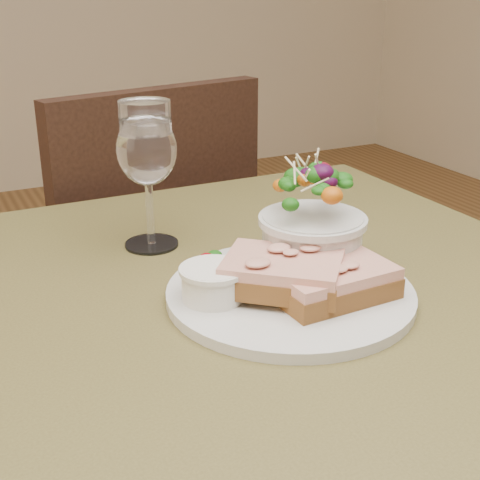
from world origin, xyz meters
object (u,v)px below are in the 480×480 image
cafe_table (251,368)px  wine_glass (147,154)px  sandwich_back (283,273)px  salad_bowl (313,217)px  ramekin (213,281)px  dinner_plate (290,293)px  sandwich_front (329,279)px  chair_far (128,354)px

cafe_table → wine_glass: wine_glass is taller
sandwich_back → salad_bowl: size_ratio=1.21×
ramekin → salad_bowl: 0.15m
dinner_plate → wine_glass: (-0.09, 0.21, 0.12)m
sandwich_front → chair_far: bearing=89.5°
ramekin → wine_glass: wine_glass is taller
sandwich_back → salad_bowl: bearing=77.7°
cafe_table → salad_bowl: (0.08, 0.01, 0.17)m
chair_far → sandwich_back: (-0.02, -0.71, 0.49)m
dinner_plate → wine_glass: 0.26m
dinner_plate → sandwich_front: (0.03, -0.03, 0.02)m
cafe_table → sandwich_front: bearing=-47.2°
ramekin → salad_bowl: salad_bowl is taller
dinner_plate → salad_bowl: bearing=39.6°
ramekin → salad_bowl: bearing=11.8°
chair_far → wine_glass: size_ratio=5.14×
sandwich_front → wine_glass: size_ratio=0.75×
chair_far → salad_bowl: size_ratio=7.09×
sandwich_front → sandwich_back: bearing=151.7°
cafe_table → wine_glass: size_ratio=4.57×
salad_bowl → wine_glass: wine_glass is taller
sandwich_front → wine_glass: bearing=113.2°
cafe_table → dinner_plate: (0.03, -0.04, 0.11)m
chair_far → sandwich_back: size_ratio=5.87×
dinner_plate → sandwich_front: 0.05m
sandwich_back → wine_glass: (-0.07, 0.22, 0.09)m
sandwich_back → salad_bowl: (0.07, 0.05, 0.03)m
chair_far → salad_bowl: bearing=81.9°
dinner_plate → ramekin: ramekin is taller
salad_bowl → wine_glass: bearing=129.7°
dinner_plate → sandwich_back: bearing=-153.4°
dinner_plate → salad_bowl: (0.05, 0.04, 0.07)m
chair_far → salad_bowl: (0.05, -0.65, 0.53)m
dinner_plate → ramekin: (-0.08, 0.02, 0.03)m
sandwich_front → ramekin: 0.12m
wine_glass → sandwich_back: bearing=-72.2°
sandwich_back → wine_glass: 0.25m
chair_far → ramekin: chair_far is taller
sandwich_front → salad_bowl: bearing=69.8°
cafe_table → dinner_plate: 0.12m
ramekin → wine_glass: bearing=90.1°
ramekin → sandwich_front: bearing=-21.3°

